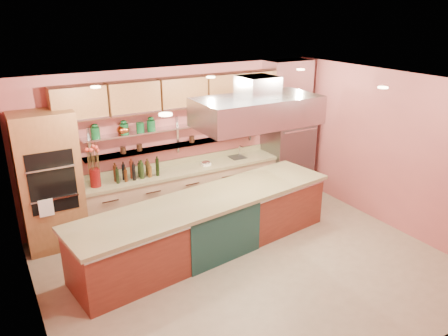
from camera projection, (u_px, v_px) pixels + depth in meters
floor at (249, 266)px, 6.83m from camera, size 6.00×5.00×0.02m
ceiling at (253, 87)px, 5.85m from camera, size 6.00×5.00×0.02m
wall_back at (179, 140)px, 8.37m from camera, size 6.00×0.04×2.80m
wall_front at (389, 266)px, 4.31m from camera, size 6.00×0.04×2.80m
wall_left at (29, 233)px, 4.94m from camera, size 0.04×5.00×2.80m
wall_right at (392, 151)px, 7.74m from camera, size 0.04×5.00×2.80m
oven_stack at (50, 182)px, 7.05m from camera, size 0.95×0.64×2.30m
refrigerator at (288, 144)px, 9.30m from camera, size 0.95×0.72×2.10m
back_counter at (185, 191)px, 8.43m from camera, size 3.84×0.64×0.93m
wall_shelf_lower at (180, 145)px, 8.26m from camera, size 3.60×0.26×0.03m
wall_shelf_upper at (179, 127)px, 8.14m from camera, size 3.60×0.26×0.03m
upper_cabinets at (182, 92)px, 7.90m from camera, size 4.60×0.36×0.55m
range_hood at (257, 111)px, 6.93m from camera, size 2.00×1.00×0.45m
ceiling_downlights at (245, 87)px, 6.03m from camera, size 4.00×2.80×0.02m
island at (208, 224)px, 7.13m from camera, size 4.57×1.58×0.93m
flower_vase at (95, 178)px, 7.38m from camera, size 0.23×0.23×0.32m
oil_bottle_cluster at (137, 171)px, 7.74m from camera, size 0.87×0.28×0.28m
kitchen_scale at (206, 163)px, 8.41m from camera, size 0.19×0.16×0.09m
bar_faucet at (240, 151)px, 8.86m from camera, size 0.04×0.04×0.24m
copper_kettle at (122, 130)px, 7.60m from camera, size 0.23×0.23×0.16m
green_canister at (140, 127)px, 7.75m from camera, size 0.17×0.17×0.16m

